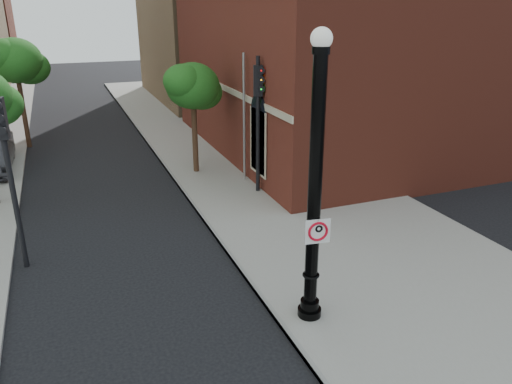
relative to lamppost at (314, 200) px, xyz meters
name	(u,v)px	position (x,y,z in m)	size (l,w,h in m)	color
ground	(201,356)	(-2.80, -0.36, -3.10)	(120.00, 120.00, 0.00)	black
sidewalk_right	(272,178)	(3.20, 9.64, -3.04)	(8.00, 60.00, 0.12)	gray
curb_edge	(182,190)	(-0.75, 9.64, -3.03)	(0.10, 60.00, 0.14)	gray
brick_wall_building	(418,20)	(13.20, 13.64, 3.16)	(22.30, 16.30, 12.50)	maroon
bg_building_tan_b	(289,4)	(13.20, 29.64, 3.90)	(22.00, 14.00, 14.00)	#997953
lamppost	(314,200)	(0.00, 0.00, 0.00)	(0.57, 0.57, 6.71)	black
no_parking_sign	(318,231)	(0.03, -0.17, -0.69)	(0.58, 0.13, 0.59)	white
traffic_signal_left	(5,150)	(-6.41, 5.29, 0.41)	(0.36, 0.44, 5.20)	black
traffic_signal_right	(258,104)	(2.00, 8.30, 0.50)	(0.41, 0.47, 5.33)	black
utility_pole	(244,120)	(2.00, 9.82, -0.44)	(0.11, 0.11, 5.32)	#999999
street_tree_b	(16,62)	(-6.64, 19.17, 1.28)	(3.08, 2.78, 5.55)	#372016
street_tree_c	(193,87)	(0.40, 11.66, 0.71)	(2.68, 2.42, 4.83)	#372016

